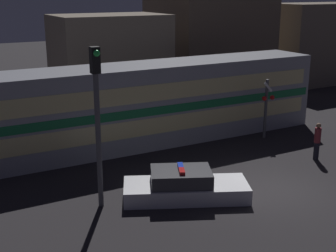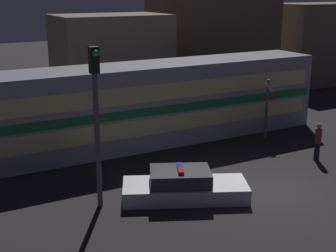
{
  "view_description": "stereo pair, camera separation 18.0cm",
  "coord_description": "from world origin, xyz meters",
  "px_view_note": "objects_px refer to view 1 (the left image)",
  "views": [
    {
      "loc": [
        -11.92,
        -12.97,
        7.63
      ],
      "look_at": [
        -2.36,
        4.42,
        1.83
      ],
      "focal_mm": 50.0,
      "sensor_mm": 36.0,
      "label": 1
    },
    {
      "loc": [
        -11.76,
        -13.05,
        7.63
      ],
      "look_at": [
        -2.36,
        4.42,
        1.83
      ],
      "focal_mm": 50.0,
      "sensor_mm": 36.0,
      "label": 2
    }
  ],
  "objects_px": {
    "police_car": "(185,187)",
    "pedestrian": "(317,141)",
    "traffic_light_corner": "(97,114)",
    "train": "(155,103)",
    "crossing_signal_near": "(266,106)"
  },
  "relations": [
    {
      "from": "crossing_signal_near",
      "to": "pedestrian",
      "type": "bearing_deg",
      "value": -91.28
    },
    {
      "from": "train",
      "to": "crossing_signal_near",
      "type": "height_order",
      "value": "train"
    },
    {
      "from": "pedestrian",
      "to": "crossing_signal_near",
      "type": "bearing_deg",
      "value": 88.72
    },
    {
      "from": "pedestrian",
      "to": "crossing_signal_near",
      "type": "xyz_separation_m",
      "value": [
        0.08,
        3.74,
        0.86
      ]
    },
    {
      "from": "train",
      "to": "pedestrian",
      "type": "xyz_separation_m",
      "value": [
        5.29,
        -6.1,
        -1.13
      ]
    },
    {
      "from": "police_car",
      "to": "pedestrian",
      "type": "relative_size",
      "value": 2.83
    },
    {
      "from": "train",
      "to": "pedestrian",
      "type": "height_order",
      "value": "train"
    },
    {
      "from": "police_car",
      "to": "pedestrian",
      "type": "xyz_separation_m",
      "value": [
        7.52,
        0.65,
        0.45
      ]
    },
    {
      "from": "police_car",
      "to": "pedestrian",
      "type": "distance_m",
      "value": 7.56
    },
    {
      "from": "train",
      "to": "crossing_signal_near",
      "type": "xyz_separation_m",
      "value": [
        5.37,
        -2.36,
        -0.26
      ]
    },
    {
      "from": "pedestrian",
      "to": "traffic_light_corner",
      "type": "bearing_deg",
      "value": 178.67
    },
    {
      "from": "train",
      "to": "traffic_light_corner",
      "type": "height_order",
      "value": "traffic_light_corner"
    },
    {
      "from": "pedestrian",
      "to": "traffic_light_corner",
      "type": "relative_size",
      "value": 0.3
    },
    {
      "from": "police_car",
      "to": "pedestrian",
      "type": "bearing_deg",
      "value": 29.73
    },
    {
      "from": "police_car",
      "to": "crossing_signal_near",
      "type": "height_order",
      "value": "crossing_signal_near"
    }
  ]
}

